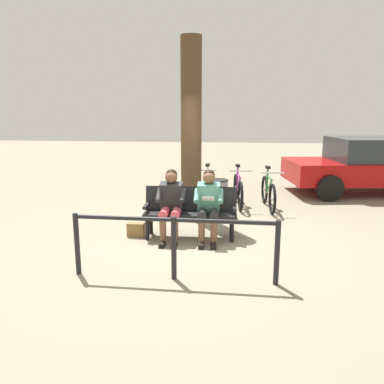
{
  "coord_description": "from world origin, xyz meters",
  "views": [
    {
      "loc": [
        -0.68,
        6.2,
        2.2
      ],
      "look_at": [
        0.05,
        -0.5,
        0.75
      ],
      "focal_mm": 36.17,
      "sensor_mm": 36.0,
      "label": 1
    }
  ],
  "objects_px": {
    "bicycle_orange": "(207,189)",
    "litter_bin": "(219,197)",
    "person_companion": "(171,201)",
    "handbag": "(136,230)",
    "bicycle_black": "(268,193)",
    "tree_trunk": "(191,129)",
    "parked_car": "(371,164)",
    "person_reading": "(209,202)",
    "bicycle_red": "(238,190)",
    "bench": "(190,208)"
  },
  "relations": [
    {
      "from": "bench",
      "to": "bicycle_black",
      "type": "xyz_separation_m",
      "value": [
        -1.52,
        -2.14,
        -0.15
      ]
    },
    {
      "from": "handbag",
      "to": "litter_bin",
      "type": "bearing_deg",
      "value": -130.51
    },
    {
      "from": "person_reading",
      "to": "parked_car",
      "type": "relative_size",
      "value": 0.27
    },
    {
      "from": "tree_trunk",
      "to": "bicycle_orange",
      "type": "relative_size",
      "value": 2.14
    },
    {
      "from": "handbag",
      "to": "parked_car",
      "type": "distance_m",
      "value": 6.81
    },
    {
      "from": "person_reading",
      "to": "bicycle_black",
      "type": "distance_m",
      "value": 2.6
    },
    {
      "from": "bench",
      "to": "parked_car",
      "type": "xyz_separation_m",
      "value": [
        -4.35,
        -4.11,
        0.27
      ]
    },
    {
      "from": "handbag",
      "to": "litter_bin",
      "type": "height_order",
      "value": "litter_bin"
    },
    {
      "from": "person_companion",
      "to": "bicycle_black",
      "type": "relative_size",
      "value": 0.72
    },
    {
      "from": "litter_bin",
      "to": "person_companion",
      "type": "bearing_deg",
      "value": 66.0
    },
    {
      "from": "bicycle_orange",
      "to": "bicycle_black",
      "type": "bearing_deg",
      "value": 81.87
    },
    {
      "from": "tree_trunk",
      "to": "handbag",
      "type": "bearing_deg",
      "value": 61.52
    },
    {
      "from": "parked_car",
      "to": "bicycle_black",
      "type": "bearing_deg",
      "value": 26.59
    },
    {
      "from": "person_companion",
      "to": "handbag",
      "type": "distance_m",
      "value": 0.84
    },
    {
      "from": "person_companion",
      "to": "tree_trunk",
      "type": "xyz_separation_m",
      "value": [
        -0.17,
        -1.56,
        1.13
      ]
    },
    {
      "from": "handbag",
      "to": "parked_car",
      "type": "xyz_separation_m",
      "value": [
        -5.3,
        -4.23,
        0.65
      ]
    },
    {
      "from": "litter_bin",
      "to": "bicycle_orange",
      "type": "distance_m",
      "value": 0.89
    },
    {
      "from": "bicycle_orange",
      "to": "litter_bin",
      "type": "bearing_deg",
      "value": 21.81
    },
    {
      "from": "litter_bin",
      "to": "bicycle_black",
      "type": "height_order",
      "value": "bicycle_black"
    },
    {
      "from": "handbag",
      "to": "bicycle_orange",
      "type": "xyz_separation_m",
      "value": [
        -1.07,
        -2.47,
        0.24
      ]
    },
    {
      "from": "bicycle_black",
      "to": "bicycle_orange",
      "type": "height_order",
      "value": "same"
    },
    {
      "from": "person_companion",
      "to": "litter_bin",
      "type": "relative_size",
      "value": 1.6
    },
    {
      "from": "bench",
      "to": "bicycle_black",
      "type": "height_order",
      "value": "bicycle_black"
    },
    {
      "from": "tree_trunk",
      "to": "bicycle_black",
      "type": "bearing_deg",
      "value": -155.7
    },
    {
      "from": "bicycle_red",
      "to": "parked_car",
      "type": "distance_m",
      "value": 3.95
    },
    {
      "from": "handbag",
      "to": "bicycle_black",
      "type": "relative_size",
      "value": 0.18
    },
    {
      "from": "person_companion",
      "to": "parked_car",
      "type": "xyz_separation_m",
      "value": [
        -4.66,
        -4.29,
        0.11
      ]
    },
    {
      "from": "person_reading",
      "to": "handbag",
      "type": "xyz_separation_m",
      "value": [
        1.28,
        -0.04,
        -0.54
      ]
    },
    {
      "from": "tree_trunk",
      "to": "person_companion",
      "type": "bearing_deg",
      "value": 83.69
    },
    {
      "from": "bicycle_black",
      "to": "person_reading",
      "type": "bearing_deg",
      "value": -32.44
    },
    {
      "from": "handbag",
      "to": "parked_car",
      "type": "relative_size",
      "value": 0.07
    },
    {
      "from": "tree_trunk",
      "to": "litter_bin",
      "type": "distance_m",
      "value": 1.54
    },
    {
      "from": "tree_trunk",
      "to": "litter_bin",
      "type": "xyz_separation_m",
      "value": [
        -0.58,
        -0.13,
        -1.42
      ]
    },
    {
      "from": "person_companion",
      "to": "bicycle_black",
      "type": "xyz_separation_m",
      "value": [
        -1.83,
        -2.31,
        -0.3
      ]
    },
    {
      "from": "bicycle_black",
      "to": "parked_car",
      "type": "xyz_separation_m",
      "value": [
        -2.83,
        -1.98,
        0.41
      ]
    },
    {
      "from": "bicycle_orange",
      "to": "person_companion",
      "type": "bearing_deg",
      "value": -9.13
    },
    {
      "from": "bench",
      "to": "bicycle_black",
      "type": "bearing_deg",
      "value": -127.22
    },
    {
      "from": "person_reading",
      "to": "bicycle_orange",
      "type": "distance_m",
      "value": 2.53
    },
    {
      "from": "parked_car",
      "to": "person_reading",
      "type": "bearing_deg",
      "value": 38.35
    },
    {
      "from": "bicycle_red",
      "to": "litter_bin",
      "type": "bearing_deg",
      "value": -32.19
    },
    {
      "from": "handbag",
      "to": "bicycle_black",
      "type": "bearing_deg",
      "value": -137.72
    },
    {
      "from": "bicycle_black",
      "to": "person_companion",
      "type": "bearing_deg",
      "value": -43.34
    },
    {
      "from": "litter_bin",
      "to": "bicycle_orange",
      "type": "height_order",
      "value": "bicycle_orange"
    },
    {
      "from": "bench",
      "to": "bicycle_orange",
      "type": "height_order",
      "value": "bicycle_orange"
    },
    {
      "from": "person_companion",
      "to": "bench",
      "type": "bearing_deg",
      "value": -152.91
    },
    {
      "from": "person_reading",
      "to": "person_companion",
      "type": "bearing_deg",
      "value": -0.05
    },
    {
      "from": "bicycle_orange",
      "to": "parked_car",
      "type": "distance_m",
      "value": 4.6
    },
    {
      "from": "person_companion",
      "to": "bicycle_orange",
      "type": "height_order",
      "value": "person_companion"
    },
    {
      "from": "parked_car",
      "to": "litter_bin",
      "type": "bearing_deg",
      "value": 25.21
    },
    {
      "from": "person_companion",
      "to": "bicycle_orange",
      "type": "bearing_deg",
      "value": -101.59
    }
  ]
}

